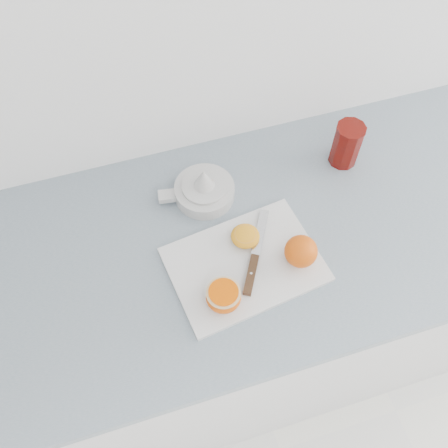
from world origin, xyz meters
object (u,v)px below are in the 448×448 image
at_px(half_orange, 223,296).
at_px(citrus_juicer, 204,189).
at_px(red_tumbler, 346,146).
at_px(counter, 283,297).
at_px(cutting_board, 245,264).

distance_m(half_orange, citrus_juicer, 0.28).
distance_m(citrus_juicer, red_tumbler, 0.37).
xyz_separation_m(counter, half_orange, (-0.24, -0.14, 0.48)).
distance_m(cutting_board, half_orange, 0.10).
distance_m(counter, citrus_juicer, 0.53).
bearing_deg(citrus_juicer, red_tumbler, 0.56).
bearing_deg(cutting_board, red_tumbler, 32.65).
bearing_deg(counter, citrus_juicer, 145.72).
height_order(counter, citrus_juicer, citrus_juicer).
xyz_separation_m(citrus_juicer, red_tumbler, (0.36, 0.00, 0.03)).
height_order(counter, red_tumbler, red_tumbler).
relative_size(counter, red_tumbler, 22.25).
height_order(counter, cutting_board, cutting_board).
bearing_deg(counter, cutting_board, -156.13).
height_order(half_orange, citrus_juicer, citrus_juicer).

